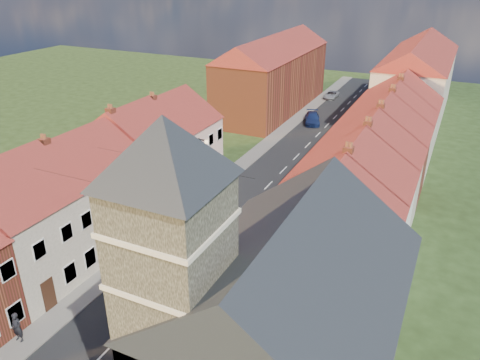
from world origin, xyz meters
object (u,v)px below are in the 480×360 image
at_px(car_mid, 207,202).
at_px(pedestrian_left, 17,327).
at_px(car_far, 312,118).
at_px(church, 272,310).
at_px(car_distant_b, 354,116).
at_px(car_distant, 331,95).
at_px(lamppost, 201,167).
at_px(pedestrian_right, 227,282).

height_order(car_mid, pedestrian_left, pedestrian_left).
bearing_deg(car_far, pedestrian_left, -112.34).
xyz_separation_m(church, car_distant_b, (-6.80, 46.68, -5.31)).
height_order(car_distant, car_distant_b, car_distant_b).
height_order(car_mid, car_distant, car_mid).
bearing_deg(car_mid, lamppost, 136.52).
distance_m(lamppost, car_far, 26.32).
distance_m(car_distant, pedestrian_right, 49.86).
bearing_deg(church, car_mid, 127.45).
bearing_deg(church, car_far, 104.92).
bearing_deg(car_far, car_distant_b, 21.51).
distance_m(car_far, pedestrian_right, 36.56).
bearing_deg(lamppost, pedestrian_left, -93.06).
bearing_deg(car_far, car_mid, -110.61).
bearing_deg(car_distant_b, car_mid, 72.92).
xyz_separation_m(car_mid, car_distant, (-0.31, 40.06, -0.18)).
bearing_deg(car_far, pedestrian_right, -99.76).
relative_size(lamppost, car_far, 1.32).
xyz_separation_m(car_distant, pedestrian_right, (6.90, -49.38, 0.40)).
bearing_deg(car_distant, pedestrian_left, -90.02).
distance_m(church, pedestrian_right, 10.05).
relative_size(church, lamppost, 2.53).
relative_size(car_distant, car_distant_b, 0.96).
bearing_deg(pedestrian_right, car_distant, -65.69).
bearing_deg(pedestrian_right, car_distant_b, -72.01).
relative_size(car_mid, pedestrian_left, 2.38).
height_order(church, car_distant_b, church).
height_order(lamppost, pedestrian_right, lamppost).
relative_size(car_mid, car_far, 0.96).
bearing_deg(church, pedestrian_right, 130.31).
distance_m(car_far, car_distant_b, 6.03).
xyz_separation_m(pedestrian_right, car_distant_b, (-1.14, 40.00, -0.37)).
xyz_separation_m(lamppost, car_distant, (0.61, 39.38, -3.00)).
relative_size(church, car_distant, 3.91).
distance_m(lamppost, car_distant_b, 30.81).
xyz_separation_m(lamppost, car_mid, (0.92, -0.68, -2.82)).
bearing_deg(car_far, church, -93.88).
relative_size(car_distant, pedestrian_right, 2.37).
height_order(church, car_far, church).
height_order(church, car_distant, church).
relative_size(lamppost, car_distant, 1.54).
height_order(car_distant, pedestrian_left, pedestrian_left).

